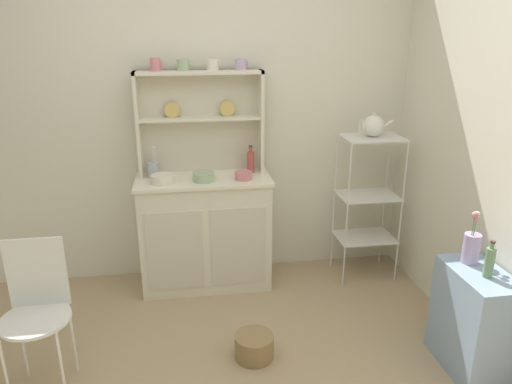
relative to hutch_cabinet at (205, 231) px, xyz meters
name	(u,v)px	position (x,y,z in m)	size (l,w,h in m)	color
wall_back	(201,118)	(0.01, 0.26, 0.81)	(3.84, 0.05, 2.50)	silver
hutch_cabinet	(205,231)	(0.00, 0.00, 0.00)	(0.98, 0.45, 0.86)	silver
hutch_shelf_unit	(200,115)	(0.00, 0.16, 0.85)	(0.91, 0.18, 0.75)	beige
bakers_rack	(368,190)	(1.25, -0.05, 0.27)	(0.44, 0.33, 1.13)	silver
side_shelf_blue	(473,321)	(1.45, -1.22, -0.13)	(0.28, 0.48, 0.62)	#849EBC
wire_chair	(36,302)	(-0.94, -0.99, 0.08)	(0.36, 0.36, 0.85)	white
floor_basket	(254,346)	(0.23, -0.95, -0.37)	(0.23, 0.23, 0.15)	#93754C
cup_rose_0	(156,64)	(-0.29, 0.12, 1.21)	(0.09, 0.07, 0.09)	#D17A84
cup_sage_1	(183,65)	(-0.10, 0.12, 1.21)	(0.10, 0.08, 0.08)	#9EB78E
cup_cream_2	(213,65)	(0.10, 0.12, 1.21)	(0.10, 0.08, 0.08)	silver
cup_lilac_3	(241,64)	(0.30, 0.12, 1.21)	(0.09, 0.08, 0.08)	#B79ECC
bowl_mixing_large	(163,179)	(-0.28, -0.07, 0.45)	(0.17, 0.17, 0.06)	silver
bowl_floral_medium	(204,177)	(0.00, -0.07, 0.45)	(0.16, 0.16, 0.06)	#9EB78E
bowl_cream_small	(243,175)	(0.28, -0.07, 0.44)	(0.13, 0.13, 0.06)	#D17A84
jam_bottle	(251,161)	(0.36, 0.09, 0.50)	(0.06, 0.06, 0.21)	#B74C47
utensil_jar	(153,169)	(-0.36, 0.08, 0.47)	(0.08, 0.08, 0.23)	#B2B7C6
porcelain_teapot	(373,126)	(1.25, -0.05, 0.77)	(0.25, 0.16, 0.18)	white
flower_vase	(471,246)	(1.45, -1.10, 0.28)	(0.09, 0.09, 0.31)	#B79ECC
oil_bottle	(490,262)	(1.45, -1.27, 0.27)	(0.05, 0.05, 0.21)	#6B8C60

